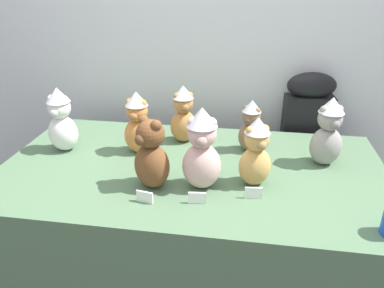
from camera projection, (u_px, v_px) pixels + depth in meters
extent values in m
cube|color=silver|center=(212.00, 23.00, 2.18)|extent=(7.00, 0.08, 2.60)
cube|color=#4C6B4C|center=(192.00, 230.00, 1.92)|extent=(1.81, 0.99, 0.74)
cube|color=black|center=(300.00, 166.00, 2.35)|extent=(0.29, 0.15, 0.92)
ellipsoid|color=black|center=(312.00, 85.00, 2.13)|extent=(0.29, 0.15, 0.15)
ellipsoid|color=#B27A42|center=(184.00, 126.00, 1.99)|extent=(0.17, 0.16, 0.17)
sphere|color=#B27A42|center=(183.00, 103.00, 1.93)|extent=(0.10, 0.10, 0.10)
sphere|color=#B27A42|center=(177.00, 96.00, 1.91)|extent=(0.04, 0.04, 0.04)
sphere|color=#B27A42|center=(189.00, 95.00, 1.92)|extent=(0.04, 0.04, 0.04)
sphere|color=olive|center=(185.00, 108.00, 1.90)|extent=(0.04, 0.04, 0.04)
cone|color=silver|center=(183.00, 92.00, 1.91)|extent=(0.11, 0.11, 0.07)
ellipsoid|color=beige|center=(202.00, 166.00, 1.56)|extent=(0.17, 0.15, 0.20)
sphere|color=beige|center=(202.00, 133.00, 1.50)|extent=(0.12, 0.12, 0.12)
sphere|color=beige|center=(193.00, 122.00, 1.48)|extent=(0.04, 0.04, 0.04)
sphere|color=beige|center=(211.00, 123.00, 1.47)|extent=(0.04, 0.04, 0.04)
sphere|color=#A88783|center=(201.00, 141.00, 1.45)|extent=(0.05, 0.05, 0.05)
cone|color=silver|center=(202.00, 117.00, 1.46)|extent=(0.13, 0.13, 0.08)
ellipsoid|color=#7F6047|center=(250.00, 137.00, 1.89)|extent=(0.16, 0.15, 0.15)
sphere|color=#7F6047|center=(251.00, 116.00, 1.84)|extent=(0.09, 0.09, 0.09)
sphere|color=#7F6047|center=(247.00, 108.00, 1.84)|extent=(0.03, 0.03, 0.03)
sphere|color=#7F6047|center=(257.00, 111.00, 1.81)|extent=(0.03, 0.03, 0.03)
sphere|color=brown|center=(248.00, 120.00, 1.82)|extent=(0.04, 0.04, 0.04)
cone|color=silver|center=(252.00, 106.00, 1.82)|extent=(0.09, 0.09, 0.06)
ellipsoid|color=#D17F3D|center=(139.00, 136.00, 1.87)|extent=(0.16, 0.14, 0.18)
sphere|color=#D17F3D|center=(137.00, 111.00, 1.82)|extent=(0.11, 0.11, 0.11)
sphere|color=#D17F3D|center=(130.00, 102.00, 1.81)|extent=(0.04, 0.04, 0.04)
sphere|color=#D17F3D|center=(143.00, 104.00, 1.79)|extent=(0.04, 0.04, 0.04)
sphere|color=#A06536|center=(133.00, 116.00, 1.78)|extent=(0.04, 0.04, 0.04)
cone|color=silver|center=(136.00, 99.00, 1.79)|extent=(0.11, 0.11, 0.07)
ellipsoid|color=gray|center=(326.00, 146.00, 1.75)|extent=(0.18, 0.16, 0.19)
sphere|color=gray|center=(330.00, 119.00, 1.69)|extent=(0.11, 0.11, 0.11)
sphere|color=gray|center=(324.00, 110.00, 1.67)|extent=(0.04, 0.04, 0.04)
sphere|color=gray|center=(339.00, 109.00, 1.68)|extent=(0.04, 0.04, 0.04)
sphere|color=slate|center=(335.00, 125.00, 1.65)|extent=(0.05, 0.05, 0.05)
cone|color=silver|center=(333.00, 105.00, 1.66)|extent=(0.12, 0.12, 0.07)
ellipsoid|color=brown|center=(152.00, 166.00, 1.56)|extent=(0.21, 0.20, 0.20)
sphere|color=brown|center=(150.00, 134.00, 1.50)|extent=(0.12, 0.12, 0.12)
sphere|color=brown|center=(144.00, 121.00, 1.50)|extent=(0.04, 0.04, 0.04)
sphere|color=brown|center=(156.00, 125.00, 1.46)|extent=(0.04, 0.04, 0.04)
sphere|color=brown|center=(141.00, 140.00, 1.47)|extent=(0.05, 0.05, 0.05)
ellipsoid|color=tan|center=(255.00, 166.00, 1.59)|extent=(0.18, 0.17, 0.17)
sphere|color=tan|center=(257.00, 139.00, 1.53)|extent=(0.10, 0.10, 0.10)
sphere|color=tan|center=(250.00, 131.00, 1.51)|extent=(0.04, 0.04, 0.04)
sphere|color=tan|center=(265.00, 129.00, 1.52)|extent=(0.04, 0.04, 0.04)
sphere|color=olive|center=(261.00, 145.00, 1.50)|extent=(0.04, 0.04, 0.04)
cone|color=silver|center=(258.00, 125.00, 1.51)|extent=(0.11, 0.11, 0.07)
ellipsoid|color=white|center=(63.00, 133.00, 1.89)|extent=(0.16, 0.14, 0.18)
sphere|color=white|center=(59.00, 108.00, 1.83)|extent=(0.11, 0.11, 0.11)
sphere|color=white|center=(52.00, 99.00, 1.82)|extent=(0.04, 0.04, 0.04)
sphere|color=white|center=(64.00, 100.00, 1.80)|extent=(0.04, 0.04, 0.04)
sphere|color=#B4B3AF|center=(54.00, 113.00, 1.79)|extent=(0.05, 0.05, 0.05)
cone|color=silver|center=(57.00, 95.00, 1.80)|extent=(0.12, 0.12, 0.07)
cube|color=white|center=(253.00, 193.00, 1.51)|extent=(0.07, 0.02, 0.05)
cube|color=white|center=(197.00, 198.00, 1.48)|extent=(0.07, 0.01, 0.05)
cube|color=white|center=(145.00, 197.00, 1.48)|extent=(0.07, 0.02, 0.05)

